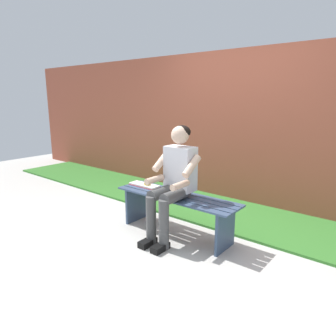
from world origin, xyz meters
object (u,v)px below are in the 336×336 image
apple (147,183)px  book_open (144,185)px  person_seated (174,178)px  bench_near (176,205)px

apple → book_open: bearing=0.7°
person_seated → apple: bearing=-15.3°
bench_near → person_seated: size_ratio=1.20×
person_seated → apple: (0.54, -0.15, -0.19)m
bench_near → apple: (0.50, -0.04, 0.16)m
person_seated → book_open: size_ratio=3.10×
bench_near → person_seated: bearing=111.5°
bench_near → book_open: bearing=-4.6°
apple → bench_near: bearing=174.9°
person_seated → apple: 0.59m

